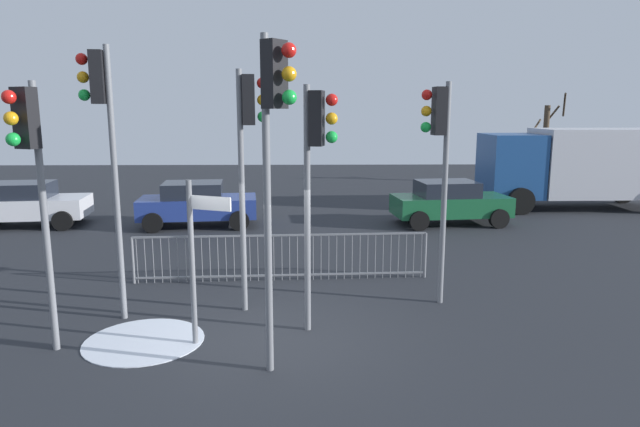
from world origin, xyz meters
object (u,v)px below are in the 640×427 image
at_px(traffic_light_mid_right, 316,154).
at_px(car_white_far, 25,204).
at_px(traffic_light_mid_left, 439,144).
at_px(delivery_truck, 577,164).
at_px(traffic_light_foreground_right, 31,158).
at_px(traffic_light_rear_right, 103,123).
at_px(traffic_light_rear_left, 274,131).
at_px(car_green_trailing, 449,202).
at_px(direction_sign_post, 195,254).
at_px(traffic_light_foreground_left, 248,137).
at_px(bare_tree_left, 546,141).
at_px(car_blue_mid, 197,203).

relative_size(traffic_light_mid_right, car_white_far, 1.07).
relative_size(traffic_light_mid_left, delivery_truck, 0.61).
bearing_deg(traffic_light_foreground_right, traffic_light_mid_right, -146.11).
xyz_separation_m(traffic_light_foreground_right, delivery_truck, (14.56, 12.88, -1.38)).
relative_size(traffic_light_rear_right, traffic_light_rear_left, 1.02).
bearing_deg(car_green_trailing, direction_sign_post, -130.69).
bearing_deg(traffic_light_foreground_left, bare_tree_left, 139.07).
xyz_separation_m(traffic_light_rear_right, traffic_light_mid_right, (3.70, -0.62, -0.49)).
bearing_deg(bare_tree_left, traffic_light_rear_left, -121.22).
distance_m(traffic_light_rear_left, car_green_trailing, 12.21).
relative_size(delivery_truck, bare_tree_left, 1.53).
bearing_deg(traffic_light_foreground_right, traffic_light_mid_left, -138.85).
bearing_deg(traffic_light_rear_right, bare_tree_left, -46.45).
xyz_separation_m(traffic_light_foreground_right, bare_tree_left, (16.36, 20.15, -0.92)).
relative_size(direction_sign_post, car_green_trailing, 0.69).
distance_m(traffic_light_rear_left, car_blue_mid, 11.36).
bearing_deg(traffic_light_rear_left, car_white_far, -103.83).
relative_size(traffic_light_rear_right, delivery_truck, 0.69).
height_order(traffic_light_rear_right, traffic_light_foreground_left, traffic_light_rear_right).
bearing_deg(bare_tree_left, car_blue_mid, -146.92).
relative_size(car_blue_mid, car_green_trailing, 1.00).
distance_m(car_blue_mid, car_white_far, 5.66).
distance_m(traffic_light_mid_left, car_green_trailing, 8.40).
height_order(traffic_light_rear_right, bare_tree_left, traffic_light_rear_right).
bearing_deg(traffic_light_mid_right, traffic_light_rear_left, -8.29).
relative_size(traffic_light_foreground_right, car_white_far, 1.07).
bearing_deg(car_white_far, delivery_truck, 2.06).
distance_m(traffic_light_mid_right, traffic_light_foreground_left, 1.63).
relative_size(car_blue_mid, car_white_far, 1.00).
xyz_separation_m(car_blue_mid, car_green_trailing, (8.45, 0.16, 0.00)).
bearing_deg(delivery_truck, traffic_light_rear_left, 50.36).
xyz_separation_m(traffic_light_mid_right, car_blue_mid, (-3.84, 8.94, -2.34)).
relative_size(traffic_light_mid_right, traffic_light_rear_left, 0.87).
bearing_deg(delivery_truck, traffic_light_mid_right, 48.44).
distance_m(traffic_light_rear_left, car_white_far, 14.11).
distance_m(traffic_light_rear_left, direction_sign_post, 2.62).
relative_size(traffic_light_foreground_left, car_white_far, 1.15).
distance_m(car_blue_mid, bare_tree_left, 19.05).
height_order(traffic_light_mid_left, car_white_far, traffic_light_mid_left).
relative_size(traffic_light_mid_left, direction_sign_post, 1.59).
xyz_separation_m(traffic_light_mid_left, car_green_trailing, (2.23, 7.73, -2.42)).
distance_m(traffic_light_mid_right, car_white_far, 13.29).
bearing_deg(traffic_light_foreground_right, car_white_far, -39.38).
height_order(car_green_trailing, car_white_far, same).
xyz_separation_m(traffic_light_rear_left, car_green_trailing, (5.20, 10.69, -2.77)).
bearing_deg(delivery_truck, traffic_light_mid_left, 52.38).
bearing_deg(traffic_light_mid_right, delivery_truck, 151.53).
bearing_deg(direction_sign_post, traffic_light_foreground_right, -151.36).
distance_m(traffic_light_foreground_left, traffic_light_mid_left, 3.62).
height_order(traffic_light_mid_right, delivery_truck, traffic_light_mid_right).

